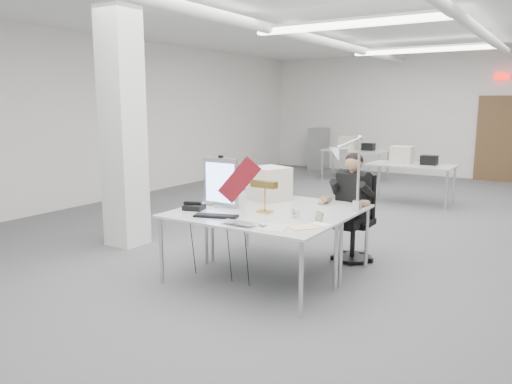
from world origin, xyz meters
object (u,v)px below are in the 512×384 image
laptop (235,225)px  beige_monitor (269,183)px  seated_person (353,189)px  desk_phone (194,207)px  desk_main (247,219)px  bankers_lamp (265,198)px  monitor (221,182)px  office_chair (353,219)px  architect_lamp (350,178)px

laptop → beige_monitor: 1.40m
seated_person → desk_phone: seated_person is taller
desk_main → desk_phone: bearing=179.2°
desk_main → bankers_lamp: bearing=84.8°
monitor → beige_monitor: monitor is taller
office_chair → desk_main: bearing=-95.3°
desk_main → office_chair: size_ratio=1.72×
desk_main → seated_person: size_ratio=2.20×
office_chair → monitor: bearing=-117.9°
desk_main → laptop: bearing=-73.9°
bankers_lamp → desk_main: bearing=-92.3°
office_chair → bankers_lamp: bankers_lamp is taller
beige_monitor → architect_lamp: bearing=6.2°
seated_person → beige_monitor: size_ratio=1.94×
bankers_lamp → desk_phone: bearing=-154.2°
beige_monitor → bankers_lamp: bearing=-42.2°
desk_main → monitor: monitor is taller
seated_person → desk_phone: size_ratio=3.87×
office_chair → laptop: size_ratio=2.93×
bankers_lamp → architect_lamp: (0.82, 0.35, 0.24)m
desk_phone → beige_monitor: bearing=51.9°
beige_monitor → office_chair: bearing=50.0°
monitor → bankers_lamp: bearing=0.8°
office_chair → bankers_lamp: 1.35m
office_chair → seated_person: seated_person is taller
desk_main → beige_monitor: bearing=107.4°
office_chair → monitor: monitor is taller
seated_person → desk_main: bearing=-96.0°
desk_main → architect_lamp: bearing=38.2°
monitor → desk_phone: bearing=-116.7°
office_chair → beige_monitor: 1.12m
bankers_lamp → beige_monitor: size_ratio=0.77×
architect_lamp → bankers_lamp: bearing=-175.9°
desk_main → desk_phone: size_ratio=8.51×
bankers_lamp → laptop: bearing=-80.8°
laptop → desk_phone: size_ratio=1.69×
office_chair → beige_monitor: size_ratio=2.48×
office_chair → desk_phone: bearing=-114.8°
bankers_lamp → desk_phone: bankers_lamp is taller
laptop → monitor: bearing=135.7°
desk_phone → architect_lamp: (1.55, 0.66, 0.38)m
office_chair → seated_person: size_ratio=1.28×
laptop → bankers_lamp: 0.70m
seated_person → architect_lamp: 0.83m
desk_main → beige_monitor: beige_monitor is taller
desk_main → laptop: size_ratio=5.04×
monitor → bankers_lamp: size_ratio=1.73×
desk_main → office_chair: bearing=67.9°
monitor → beige_monitor: 0.70m
seated_person → monitor: monitor is taller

